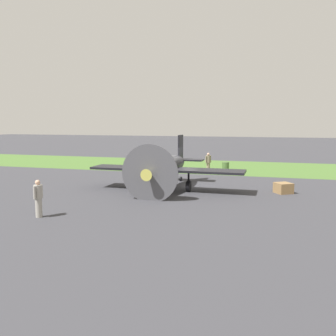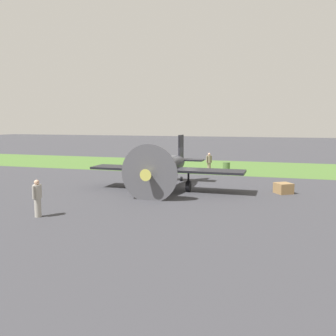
# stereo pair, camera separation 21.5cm
# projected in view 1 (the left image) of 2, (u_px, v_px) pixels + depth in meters

# --- Properties ---
(ground_plane) EXTENTS (160.00, 160.00, 0.00)m
(ground_plane) POSITION_uv_depth(u_px,v_px,m) (177.00, 183.00, 25.68)
(ground_plane) COLOR #38383D
(grass_verge) EXTENTS (120.00, 11.00, 0.01)m
(grass_verge) POSITION_uv_depth(u_px,v_px,m) (204.00, 166.00, 35.53)
(grass_verge) COLOR #476B2D
(grass_verge) RESTS_ON ground
(airplane_lead) EXTENTS (9.89, 7.87, 3.55)m
(airplane_lead) POSITION_uv_depth(u_px,v_px,m) (167.00, 167.00, 23.27)
(airplane_lead) COLOR black
(airplane_lead) RESTS_ON ground
(ground_crew_chief) EXTENTS (0.38, 0.63, 1.73)m
(ground_crew_chief) POSITION_uv_depth(u_px,v_px,m) (38.00, 198.00, 16.55)
(ground_crew_chief) COLOR #9E998E
(ground_crew_chief) RESTS_ON ground
(ground_crew_mechanic) EXTENTS (0.41, 0.54, 1.73)m
(ground_crew_mechanic) POSITION_uv_depth(u_px,v_px,m) (208.00, 162.00, 30.69)
(ground_crew_mechanic) COLOR #847A5B
(ground_crew_mechanic) RESTS_ON ground
(fuel_drum) EXTENTS (0.60, 0.60, 0.90)m
(fuel_drum) POSITION_uv_depth(u_px,v_px,m) (225.00, 167.00, 31.11)
(fuel_drum) COLOR #476633
(fuel_drum) RESTS_ON ground
(supply_crate) EXTENTS (1.25, 1.25, 0.64)m
(supply_crate) POSITION_uv_depth(u_px,v_px,m) (283.00, 188.00, 22.17)
(supply_crate) COLOR olive
(supply_crate) RESTS_ON ground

